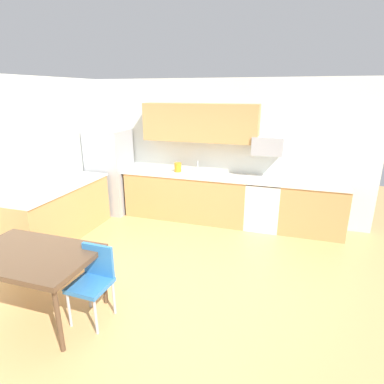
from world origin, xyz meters
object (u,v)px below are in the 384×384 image
object	(u,v)px
microwave	(268,146)
dining_table	(31,258)
chair_near_table	(94,277)
kettle	(178,168)
oven_range	(263,204)
refrigerator	(110,172)

from	to	relation	value
microwave	dining_table	world-z (taller)	microwave
dining_table	chair_near_table	xyz separation A→B (m)	(0.67, 0.16, -0.21)
kettle	oven_range	bearing A→B (deg)	-1.68
refrigerator	chair_near_table	bearing A→B (deg)	-61.95
microwave	chair_near_table	bearing A→B (deg)	-115.91
refrigerator	dining_table	distance (m)	3.31
dining_table	chair_near_table	distance (m)	0.72
refrigerator	kettle	xyz separation A→B (m)	(1.46, 0.13, 0.16)
refrigerator	chair_near_table	size ratio (longest dim) A/B	2.03
refrigerator	microwave	world-z (taller)	refrigerator
microwave	kettle	size ratio (longest dim) A/B	2.70
refrigerator	dining_table	size ratio (longest dim) A/B	1.23
oven_range	dining_table	xyz separation A→B (m)	(-2.22, -3.25, 0.26)
dining_table	kettle	bearing A→B (deg)	80.98
refrigerator	oven_range	world-z (taller)	refrigerator
refrigerator	kettle	distance (m)	1.47
refrigerator	oven_range	size ratio (longest dim) A/B	1.90
chair_near_table	kettle	bearing A→B (deg)	92.71
oven_range	chair_near_table	xyz separation A→B (m)	(-1.55, -3.09, 0.05)
dining_table	chair_near_table	size ratio (longest dim) A/B	1.65
oven_range	microwave	world-z (taller)	microwave
microwave	chair_near_table	xyz separation A→B (m)	(-1.55, -3.19, -1.03)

